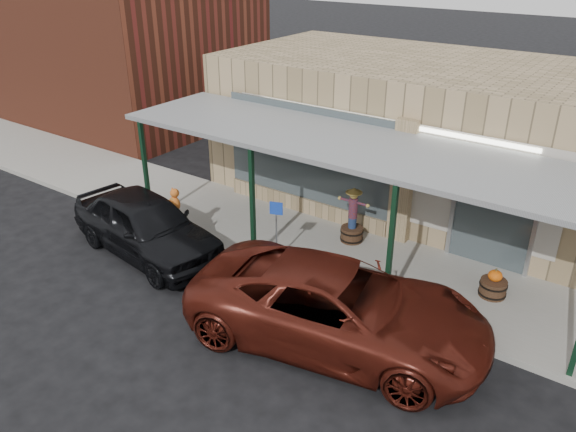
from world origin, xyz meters
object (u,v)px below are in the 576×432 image
Objects in this scene: parked_sedan at (146,225)px; barrel_scarecrow at (352,223)px; handicap_sign at (276,223)px; car_maroon at (338,307)px; barrel_pumpkin at (493,286)px.

barrel_scarecrow is at bearing -42.94° from parked_sedan.
car_maroon is at bearing -51.31° from handicap_sign.
car_maroon reaches higher than parked_sedan.
barrel_pumpkin is at bearing 16.72° from barrel_scarecrow.
car_maroon reaches higher than barrel_pumpkin.
barrel_pumpkin is 3.83m from car_maroon.
parked_sedan is at bearing -117.83° from barrel_scarecrow.
barrel_scarecrow is 0.31× the size of parked_sedan.
parked_sedan is at bearing -159.90° from barrel_pumpkin.
parked_sedan is 5.78m from car_maroon.
parked_sedan is (-3.04, -1.41, -0.36)m from handicap_sign.
handicap_sign is 0.32× the size of parked_sedan.
barrel_pumpkin is at bearing -44.67° from car_maroon.
handicap_sign reaches higher than barrel_pumpkin.
handicap_sign is (-1.04, -1.90, 0.49)m from barrel_scarecrow.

